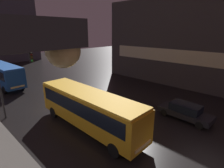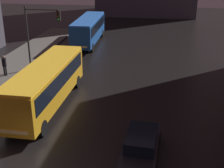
{
  "view_description": "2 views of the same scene",
  "coord_description": "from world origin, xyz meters",
  "views": [
    {
      "loc": [
        -10.18,
        -1.71,
        7.8
      ],
      "look_at": [
        3.1,
        10.81,
        2.13
      ],
      "focal_mm": 28.0,
      "sensor_mm": 36.0,
      "label": 1
    },
    {
      "loc": [
        5.51,
        -10.84,
        9.9
      ],
      "look_at": [
        2.4,
        8.8,
        1.88
      ],
      "focal_mm": 50.0,
      "sensor_mm": 36.0,
      "label": 2
    }
  ],
  "objects": [
    {
      "name": "traffic_light_main",
      "position": [
        -5.25,
        15.39,
        4.12
      ],
      "size": [
        3.27,
        0.35,
        6.08
      ],
      "color": "#2D2D2D",
      "rests_on": "ground"
    },
    {
      "name": "ground_plane",
      "position": [
        0.0,
        0.0,
        0.0
      ],
      "size": [
        120.0,
        120.0,
        0.0
      ],
      "primitive_type": "plane",
      "color": "black"
    },
    {
      "name": "car_taxi",
      "position": [
        4.84,
        3.31,
        0.75
      ],
      "size": [
        2.07,
        4.73,
        1.45
      ],
      "rotation": [
        0.0,
        0.0,
        3.08
      ],
      "color": "black",
      "rests_on": "ground"
    },
    {
      "name": "building_right_block",
      "position": [
        18.13,
        7.59,
        6.09
      ],
      "size": [
        10.07,
        25.45,
        12.19
      ],
      "color": "#383333",
      "rests_on": "ground"
    },
    {
      "name": "bus_far",
      "position": [
        -3.31,
        26.39,
        1.97
      ],
      "size": [
        2.75,
        10.4,
        3.19
      ],
      "rotation": [
        0.0,
        0.0,
        3.17
      ],
      "color": "#194793",
      "rests_on": "ground"
    },
    {
      "name": "bus_near",
      "position": [
        -2.17,
        8.43,
        1.94
      ],
      "size": [
        2.53,
        10.58,
        3.14
      ],
      "rotation": [
        0.0,
        0.0,
        3.13
      ],
      "color": "orange",
      "rests_on": "ground"
    }
  ]
}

